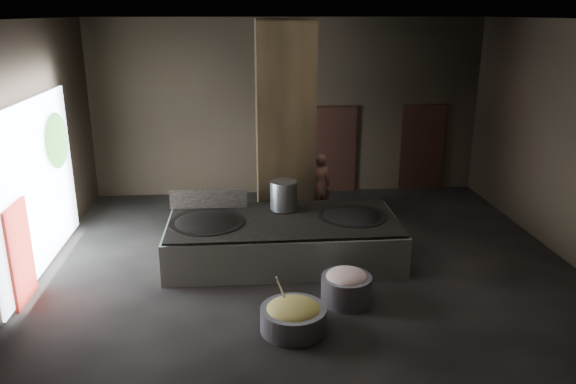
{
  "coord_description": "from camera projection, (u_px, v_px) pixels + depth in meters",
  "views": [
    {
      "loc": [
        -1.24,
        -9.86,
        4.62
      ],
      "look_at": [
        -0.34,
        0.56,
        1.25
      ],
      "focal_mm": 35.0,
      "sensor_mm": 36.0,
      "label": 1
    }
  ],
  "objects": [
    {
      "name": "front_wall",
      "position": [
        363.0,
        249.0,
        5.86
      ],
      "size": [
        10.0,
        0.1,
        4.5
      ],
      "primitive_type": "cube",
      "color": "black",
      "rests_on": "ground"
    },
    {
      "name": "wok_right",
      "position": [
        352.0,
        220.0,
        10.93
      ],
      "size": [
        1.3,
        1.3,
        0.37
      ],
      "primitive_type": "ellipsoid",
      "color": "black",
      "rests_on": "hearth_platform"
    },
    {
      "name": "meat_fill",
      "position": [
        347.0,
        277.0,
        9.24
      ],
      "size": [
        0.69,
        0.69,
        0.27
      ],
      "primitive_type": "ellipsoid",
      "color": "#D98D82",
      "rests_on": "meat_basin"
    },
    {
      "name": "cook",
      "position": [
        319.0,
        186.0,
        13.02
      ],
      "size": [
        0.62,
        0.47,
        1.54
      ],
      "primitive_type": "imported",
      "rotation": [
        0.0,
        0.0,
        3.35
      ],
      "color": "#98604D",
      "rests_on": "ground"
    },
    {
      "name": "veg_fill",
      "position": [
        293.0,
        309.0,
        8.43
      ],
      "size": [
        0.83,
        0.83,
        0.25
      ],
      "primitive_type": "ellipsoid",
      "color": "#98B457",
      "rests_on": "veg_basin"
    },
    {
      "name": "ceiling",
      "position": [
        311.0,
        16.0,
        9.47
      ],
      "size": [
        10.0,
        9.0,
        0.1
      ],
      "primitive_type": "cube",
      "color": "black",
      "rests_on": "back_wall"
    },
    {
      "name": "doorway_near",
      "position": [
        334.0,
        151.0,
        14.85
      ],
      "size": [
        1.18,
        0.08,
        2.38
      ],
      "primitive_type": "cube",
      "color": "black",
      "rests_on": "ground"
    },
    {
      "name": "veg_basin",
      "position": [
        293.0,
        319.0,
        8.48
      ],
      "size": [
        1.15,
        1.15,
        0.37
      ],
      "primitive_type": "cylinder",
      "rotation": [
        0.0,
        0.0,
        -0.16
      ],
      "color": "slate",
      "rests_on": "ground"
    },
    {
      "name": "ladle",
      "position": [
        283.0,
        293.0,
        8.5
      ],
      "size": [
        0.25,
        0.35,
        0.72
      ],
      "primitive_type": "cylinder",
      "rotation": [
        0.49,
        0.0,
        -0.59
      ],
      "color": "#9A9DA1",
      "rests_on": "veg_basin"
    },
    {
      "name": "wok_left",
      "position": [
        207.0,
        226.0,
        10.61
      ],
      "size": [
        1.4,
        1.4,
        0.39
      ],
      "primitive_type": "ellipsoid",
      "color": "black",
      "rests_on": "hearth_platform"
    },
    {
      "name": "wok_left_rim",
      "position": [
        207.0,
        223.0,
        10.58
      ],
      "size": [
        1.43,
        1.43,
        0.05
      ],
      "primitive_type": "cylinder",
      "color": "black",
      "rests_on": "hearth_platform"
    },
    {
      "name": "wok_right_rim",
      "position": [
        352.0,
        217.0,
        10.91
      ],
      "size": [
        1.33,
        1.33,
        0.05
      ],
      "primitive_type": "cylinder",
      "color": "black",
      "rests_on": "hearth_platform"
    },
    {
      "name": "platform_cap",
      "position": [
        283.0,
        220.0,
        10.75
      ],
      "size": [
        4.35,
        2.09,
        0.03
      ],
      "primitive_type": "cube",
      "color": "black",
      "rests_on": "hearth_platform"
    },
    {
      "name": "meat_basin",
      "position": [
        346.0,
        289.0,
        9.31
      ],
      "size": [
        0.95,
        0.95,
        0.46
      ],
      "primitive_type": "cylinder",
      "rotation": [
        0.0,
        0.0,
        -0.15
      ],
      "color": "slate",
      "rests_on": "ground"
    },
    {
      "name": "splash_guard",
      "position": [
        209.0,
        199.0,
        11.28
      ],
      "size": [
        1.55,
        0.07,
        0.39
      ],
      "primitive_type": "cube",
      "rotation": [
        0.0,
        0.0,
        -0.01
      ],
      "color": "black",
      "rests_on": "hearth_platform"
    },
    {
      "name": "pillar",
      "position": [
        285.0,
        128.0,
        11.95
      ],
      "size": [
        1.2,
        1.2,
        4.5
      ],
      "primitive_type": "cube",
      "color": "black",
      "rests_on": "ground"
    },
    {
      "name": "doorway_far",
      "position": [
        422.0,
        149.0,
        15.04
      ],
      "size": [
        1.18,
        0.08,
        2.38
      ],
      "primitive_type": "cube",
      "color": "black",
      "rests_on": "ground"
    },
    {
      "name": "doorway_near_glow",
      "position": [
        331.0,
        152.0,
        14.93
      ],
      "size": [
        0.88,
        0.04,
        2.09
      ],
      "primitive_type": "cube",
      "color": "#8C6647",
      "rests_on": "ground"
    },
    {
      "name": "right_wall",
      "position": [
        575.0,
        143.0,
        10.59
      ],
      "size": [
        0.1,
        9.0,
        4.5
      ],
      "primitive_type": "cube",
      "color": "black",
      "rests_on": "ground"
    },
    {
      "name": "back_wall",
      "position": [
        288.0,
        108.0,
        14.49
      ],
      "size": [
        10.0,
        0.1,
        4.5
      ],
      "primitive_type": "cube",
      "color": "black",
      "rests_on": "ground"
    },
    {
      "name": "floor",
      "position": [
        308.0,
        264.0,
        10.88
      ],
      "size": [
        10.0,
        9.0,
        0.1
      ],
      "primitive_type": "cube",
      "color": "black",
      "rests_on": "ground"
    },
    {
      "name": "doorway_far_glow",
      "position": [
        422.0,
        151.0,
        15.09
      ],
      "size": [
        0.87,
        0.04,
        2.05
      ],
      "primitive_type": "cube",
      "color": "#8C6647",
      "rests_on": "ground"
    },
    {
      "name": "tree_silhouette",
      "position": [
        57.0,
        141.0,
        11.03
      ],
      "size": [
        0.28,
        1.1,
        1.1
      ],
      "primitive_type": "ellipsoid",
      "color": "#194714",
      "rests_on": "left_opening"
    },
    {
      "name": "left_wall",
      "position": [
        22.0,
        154.0,
        9.76
      ],
      "size": [
        0.1,
        9.0,
        4.5
      ],
      "primitive_type": "cube",
      "color": "black",
      "rests_on": "ground"
    },
    {
      "name": "pavilion_sliver",
      "position": [
        21.0,
        254.0,
        9.16
      ],
      "size": [
        0.05,
        0.9,
        1.7
      ],
      "primitive_type": "cube",
      "color": "maroon",
      "rests_on": "ground"
    },
    {
      "name": "left_opening",
      "position": [
        37.0,
        186.0,
        10.16
      ],
      "size": [
        0.04,
        4.2,
        3.1
      ],
      "primitive_type": "cube",
      "color": "white",
      "rests_on": "ground"
    },
    {
      "name": "stock_pot",
      "position": [
        284.0,
        195.0,
        11.18
      ],
      "size": [
        0.54,
        0.54,
        0.58
      ],
      "primitive_type": "cylinder",
      "color": "#9A9DA1",
      "rests_on": "hearth_platform"
    },
    {
      "name": "hearth_platform",
      "position": [
        283.0,
        240.0,
        10.88
      ],
      "size": [
        4.46,
        2.17,
        0.77
      ],
      "primitive_type": "cube",
      "rotation": [
        0.0,
        0.0,
        -0.01
      ],
      "color": "beige",
      "rests_on": "ground"
    }
  ]
}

